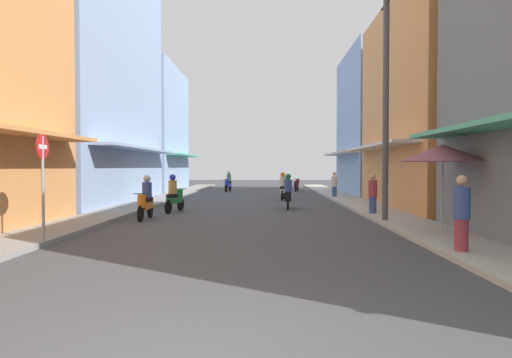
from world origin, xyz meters
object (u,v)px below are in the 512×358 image
motorbike_orange (146,200)px  motorbike_maroon (297,185)px  pedestrian_foreground (462,216)px  utility_pole (386,103)px  motorbike_green (174,195)px  vendor_umbrella (443,153)px  motorbike_black (288,193)px  pedestrian_far (334,185)px  street_sign_no_entry (43,173)px  motorbike_blue (228,182)px  motorbike_white (283,187)px  pedestrian_midway (373,195)px

motorbike_orange → motorbike_maroon: bearing=71.0°
pedestrian_foreground → utility_pole: size_ratio=0.22×
motorbike_green → utility_pole: (7.71, -3.62, 3.28)m
vendor_umbrella → pedestrian_foreground: bearing=-103.0°
motorbike_green → motorbike_orange: bearing=-100.7°
motorbike_black → pedestrian_far: 7.39m
pedestrian_far → utility_pole: size_ratio=0.20×
motorbike_maroon → motorbike_orange: bearing=-109.0°
motorbike_orange → pedestrian_foreground: bearing=-38.1°
motorbike_green → pedestrian_far: motorbike_green is taller
pedestrian_foreground → motorbike_green: bearing=130.6°
motorbike_green → vendor_umbrella: bearing=-36.9°
motorbike_green → street_sign_no_entry: 8.20m
motorbike_black → street_sign_no_entry: bearing=-123.1°
pedestrian_foreground → utility_pole: utility_pole is taller
motorbike_blue → motorbike_maroon: bearing=5.6°
motorbike_orange → vendor_umbrella: vendor_umbrella is taller
vendor_umbrella → motorbike_black: bearing=115.0°
utility_pole → pedestrian_foreground: bearing=-88.3°
motorbike_green → motorbike_white: (4.74, 7.67, 0.00)m
motorbike_white → motorbike_orange: 11.54m
motorbike_green → motorbike_orange: 2.66m
motorbike_green → utility_pole: 9.12m
motorbike_green → motorbike_orange: size_ratio=0.99×
motorbike_orange → street_sign_no_entry: 5.57m
motorbike_green → street_sign_no_entry: bearing=-100.9°
motorbike_blue → vendor_umbrella: vendor_umbrella is taller
utility_pole → motorbike_orange: bearing=173.0°
pedestrian_far → motorbike_black: bearing=-114.3°
motorbike_blue → street_sign_no_entry: 24.18m
pedestrian_foreground → vendor_umbrella: (0.64, 2.77, 1.39)m
pedestrian_far → pedestrian_midway: size_ratio=0.98×
pedestrian_foreground → motorbike_blue: bearing=105.5°
utility_pole → street_sign_no_entry: bearing=-154.7°
motorbike_maroon → motorbike_orange: 20.29m
pedestrian_midway → pedestrian_foreground: bearing=-89.6°
pedestrian_far → utility_pole: utility_pole is taller
motorbike_black → utility_pole: bearing=-60.7°
motorbike_orange → pedestrian_far: size_ratio=1.15×
motorbike_white → utility_pole: (2.97, -11.28, 3.28)m
utility_pole → street_sign_no_entry: (-9.24, -4.37, -2.26)m
street_sign_no_entry → pedestrian_midway: bearing=35.3°
vendor_umbrella → motorbike_blue: bearing=108.8°
motorbike_green → utility_pole: bearing=-25.1°
pedestrian_far → pedestrian_midway: bearing=-89.8°
pedestrian_foreground → vendor_umbrella: vendor_umbrella is taller
utility_pole → vendor_umbrella: bearing=-73.8°
pedestrian_foreground → pedestrian_midway: pedestrian_foreground is taller
motorbike_green → utility_pole: size_ratio=0.23×
motorbike_maroon → vendor_umbrella: (2.40, -22.97, 1.74)m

